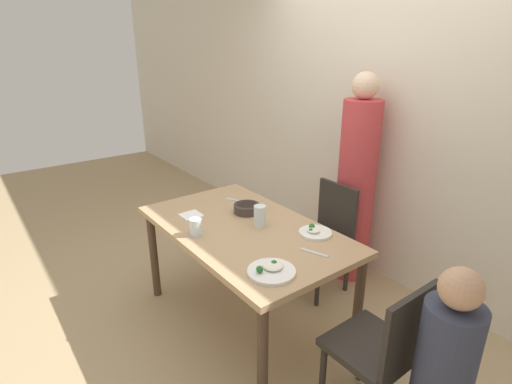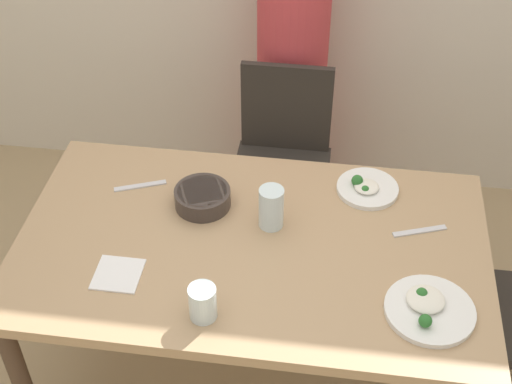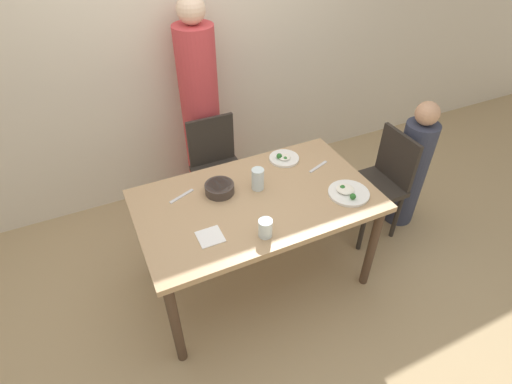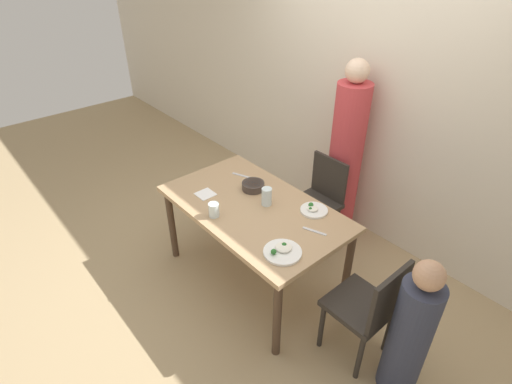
{
  "view_description": "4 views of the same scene",
  "coord_description": "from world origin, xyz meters",
  "px_view_note": "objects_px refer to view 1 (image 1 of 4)",
  "views": [
    {
      "loc": [
        1.96,
        -1.38,
        1.91
      ],
      "look_at": [
        0.03,
        0.07,
        1.0
      ],
      "focal_mm": 28.0,
      "sensor_mm": 36.0,
      "label": 1
    },
    {
      "loc": [
        0.24,
        -1.58,
        2.35
      ],
      "look_at": [
        0.0,
        0.09,
        0.89
      ],
      "focal_mm": 50.0,
      "sensor_mm": 36.0,
      "label": 2
    },
    {
      "loc": [
        -0.81,
        -1.72,
        2.37
      ],
      "look_at": [
        -0.05,
        -0.1,
        0.9
      ],
      "focal_mm": 28.0,
      "sensor_mm": 36.0,
      "label": 3
    },
    {
      "loc": [
        1.95,
        -1.65,
        2.55
      ],
      "look_at": [
        0.13,
        -0.09,
        0.99
      ],
      "focal_mm": 28.0,
      "sensor_mm": 36.0,
      "label": 4
    }
  ],
  "objects_px": {
    "person_adult": "(356,187)",
    "plate_rice_adult": "(315,232)",
    "glass_water_tall": "(196,227)",
    "person_child": "(440,384)",
    "bowl_curry": "(247,208)",
    "chair_adult_spot": "(325,233)",
    "chair_child_spot": "(383,348)"
  },
  "relations": [
    {
      "from": "chair_adult_spot",
      "to": "glass_water_tall",
      "type": "xyz_separation_m",
      "value": [
        -0.11,
        -1.08,
        0.32
      ]
    },
    {
      "from": "chair_child_spot",
      "to": "chair_adult_spot",
      "type": "bearing_deg",
      "value": -123.48
    },
    {
      "from": "glass_water_tall",
      "to": "person_child",
      "type": "bearing_deg",
      "value": 14.48
    },
    {
      "from": "chair_adult_spot",
      "to": "person_child",
      "type": "bearing_deg",
      "value": -27.29
    },
    {
      "from": "chair_child_spot",
      "to": "person_child",
      "type": "relative_size",
      "value": 0.8
    },
    {
      "from": "chair_adult_spot",
      "to": "glass_water_tall",
      "type": "relative_size",
      "value": 7.87
    },
    {
      "from": "chair_child_spot",
      "to": "plate_rice_adult",
      "type": "distance_m",
      "value": 0.81
    },
    {
      "from": "chair_child_spot",
      "to": "person_child",
      "type": "distance_m",
      "value": 0.3
    },
    {
      "from": "person_child",
      "to": "bowl_curry",
      "type": "height_order",
      "value": "person_child"
    },
    {
      "from": "plate_rice_adult",
      "to": "chair_adult_spot",
      "type": "bearing_deg",
      "value": 125.46
    },
    {
      "from": "chair_child_spot",
      "to": "plate_rice_adult",
      "type": "xyz_separation_m",
      "value": [
        -0.73,
        0.23,
        0.28
      ]
    },
    {
      "from": "bowl_curry",
      "to": "glass_water_tall",
      "type": "xyz_separation_m",
      "value": [
        0.09,
        -0.47,
        0.02
      ]
    },
    {
      "from": "chair_adult_spot",
      "to": "plate_rice_adult",
      "type": "height_order",
      "value": "chair_adult_spot"
    },
    {
      "from": "chair_adult_spot",
      "to": "chair_child_spot",
      "type": "relative_size",
      "value": 1.0
    },
    {
      "from": "person_adult",
      "to": "bowl_curry",
      "type": "relative_size",
      "value": 9.11
    },
    {
      "from": "person_adult",
      "to": "plate_rice_adult",
      "type": "distance_m",
      "value": 0.87
    },
    {
      "from": "bowl_curry",
      "to": "plate_rice_adult",
      "type": "xyz_separation_m",
      "value": [
        0.54,
        0.15,
        -0.02
      ]
    },
    {
      "from": "person_adult",
      "to": "plate_rice_adult",
      "type": "height_order",
      "value": "person_adult"
    },
    {
      "from": "chair_adult_spot",
      "to": "glass_water_tall",
      "type": "height_order",
      "value": "chair_adult_spot"
    },
    {
      "from": "glass_water_tall",
      "to": "person_adult",
      "type": "bearing_deg",
      "value": 85.48
    },
    {
      "from": "chair_adult_spot",
      "to": "chair_child_spot",
      "type": "height_order",
      "value": "same"
    },
    {
      "from": "person_adult",
      "to": "person_child",
      "type": "bearing_deg",
      "value": -37.09
    },
    {
      "from": "chair_adult_spot",
      "to": "bowl_curry",
      "type": "xyz_separation_m",
      "value": [
        -0.21,
        -0.62,
        0.3
      ]
    },
    {
      "from": "chair_child_spot",
      "to": "plate_rice_adult",
      "type": "bearing_deg",
      "value": -107.65
    },
    {
      "from": "chair_adult_spot",
      "to": "person_child",
      "type": "distance_m",
      "value": 1.53
    },
    {
      "from": "chair_adult_spot",
      "to": "person_adult",
      "type": "xyz_separation_m",
      "value": [
        0.0,
        0.33,
        0.31
      ]
    },
    {
      "from": "glass_water_tall",
      "to": "bowl_curry",
      "type": "bearing_deg",
      "value": 101.4
    },
    {
      "from": "person_adult",
      "to": "person_child",
      "type": "distance_m",
      "value": 1.73
    },
    {
      "from": "bowl_curry",
      "to": "plate_rice_adult",
      "type": "relative_size",
      "value": 0.89
    },
    {
      "from": "person_child",
      "to": "glass_water_tall",
      "type": "xyz_separation_m",
      "value": [
        -1.47,
        -0.38,
        0.31
      ]
    },
    {
      "from": "chair_child_spot",
      "to": "person_adult",
      "type": "distance_m",
      "value": 1.51
    },
    {
      "from": "person_child",
      "to": "plate_rice_adult",
      "type": "height_order",
      "value": "person_child"
    }
  ]
}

